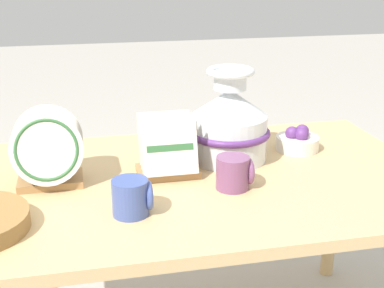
% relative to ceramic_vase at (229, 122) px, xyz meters
% --- Properties ---
extents(display_table, '(1.51, 0.90, 0.70)m').
position_rel_ceramic_vase_xyz_m(display_table, '(-0.15, -0.13, -0.20)').
color(display_table, tan).
rests_on(display_table, ground_plane).
extents(ceramic_vase, '(0.27, 0.27, 0.31)m').
position_rel_ceramic_vase_xyz_m(ceramic_vase, '(0.00, 0.00, 0.00)').
color(ceramic_vase, silver).
rests_on(ceramic_vase, display_table).
extents(dish_rack_round_plates, '(0.21, 0.17, 0.23)m').
position_rel_ceramic_vase_xyz_m(dish_rack_round_plates, '(-0.58, -0.09, -0.03)').
color(dish_rack_round_plates, tan).
rests_on(dish_rack_round_plates, display_table).
extents(dish_rack_square_plates, '(0.19, 0.15, 0.19)m').
position_rel_ceramic_vase_xyz_m(dish_rack_square_plates, '(-0.22, -0.09, -0.06)').
color(dish_rack_square_plates, tan).
rests_on(dish_rack_square_plates, display_table).
extents(mug_plum_glaze, '(0.11, 0.10, 0.10)m').
position_rel_ceramic_vase_xyz_m(mug_plum_glaze, '(-0.05, -0.23, -0.08)').
color(mug_plum_glaze, '#7A4770').
rests_on(mug_plum_glaze, display_table).
extents(mug_cobalt_glaze, '(0.11, 0.10, 0.10)m').
position_rel_ceramic_vase_xyz_m(mug_cobalt_glaze, '(-0.36, -0.33, -0.08)').
color(mug_cobalt_glaze, '#42569E').
rests_on(mug_cobalt_glaze, display_table).
extents(fruit_bowl, '(0.15, 0.15, 0.09)m').
position_rel_ceramic_vase_xyz_m(fruit_bowl, '(0.26, 0.03, -0.10)').
color(fruit_bowl, silver).
rests_on(fruit_bowl, display_table).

